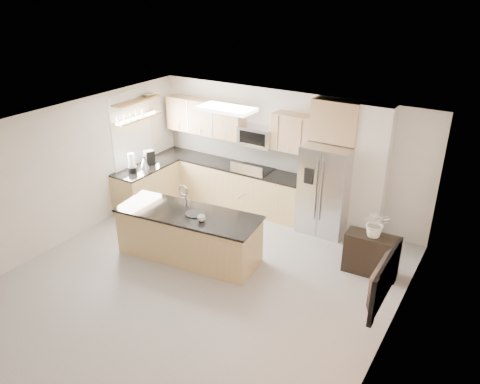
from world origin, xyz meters
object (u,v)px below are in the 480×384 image
Objects in this scene: refrigerator at (326,189)px; television at (376,278)px; island at (189,235)px; coffee_maker at (149,158)px; bowl at (147,94)px; blender at (132,164)px; range at (253,189)px; credenza at (371,254)px; platter at (195,214)px; microwave at (257,136)px; kettle at (144,163)px; flower_vase at (377,217)px; cup at (201,218)px.

television is (1.85, -3.07, 0.46)m from refrigerator.
island is 8.67× the size of coffee_maker.
blender is at bearing -77.91° from bowl.
range is 1.71m from refrigerator.
credenza is 5.57m from bowl.
bowl reaches higher than refrigerator.
coffee_maker is (-2.22, 1.34, 0.17)m from platter.
microwave is at bearing 90.00° from range.
television is at bearing -23.39° from bowl.
microwave is 1.82m from refrigerator.
refrigerator reaches higher than platter.
bowl is (-2.25, -0.75, 0.75)m from microwave.
microwave is 2.77× the size of kettle.
coffee_maker is at bearing 105.87° from kettle.
coffee_maker is (-5.02, 0.15, 0.71)m from credenza.
flower_vase is 0.66× the size of television.
flower_vase is at bearing -19.46° from range.
bowl is 6.36m from television.
refrigerator is 2.67m from platter.
television is (5.58, -1.67, 0.25)m from blender.
island is 7.84× the size of bowl.
refrigerator is 0.67× the size of island.
credenza is at bearing -38.21° from refrigerator.
coffee_maker is (-0.02, 0.55, -0.04)m from blender.
coffee_maker is (-3.75, -0.85, 0.18)m from refrigerator.
refrigerator is 3.62m from television.
television is at bearing -21.68° from coffee_maker.
platter is 2.41m from kettle.
refrigerator is 3.85m from coffee_maker.
microwave is at bearing 31.94° from kettle.
television is at bearing -42.75° from microwave.
refrigerator is 4.22m from bowl.
blender reaches higher than kettle.
cup is 2.90m from flower_vase.
television is (0.58, -2.09, 0.27)m from flower_vase.
microwave is 2.47m from platter.
refrigerator reaches higher than range.
blender is at bearing 159.15° from cup.
television reaches higher than flower_vase.
bowl reaches higher than blender.
microwave is at bearing 154.41° from credenza.
kettle is (-4.95, -0.10, 0.68)m from credenza.
range is 3.36× the size of bowl.
coffee_maker is 0.43× the size of flower_vase.
kettle reaches higher than credenza.
bowl is (-0.23, 0.51, 1.34)m from kettle.
bowl is (-0.18, 0.82, 1.28)m from blender.
coffee_maker is at bearing -167.30° from refrigerator.
coffee_maker is at bearing 178.37° from flower_vase.
blender reaches higher than credenza.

